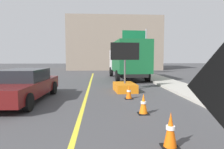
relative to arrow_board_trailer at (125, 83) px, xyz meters
The scene contains 9 objects.
lane_center_stripe 5.98m from the arrow_board_trailer, 110.28° to the right, with size 0.14×36.00×0.01m, color yellow.
arrow_board_trailer is the anchor object (origin of this frame).
box_truck 6.47m from the arrow_board_trailer, 80.05° to the left, with size 2.85×7.22×3.19m.
pickup_car 5.22m from the arrow_board_trailer, 154.83° to the right, with size 2.15×5.14×1.38m.
highway_guide_sign 12.03m from the arrow_board_trailer, 74.70° to the left, with size 2.78×0.37×5.00m.
far_building_block 21.92m from the arrow_board_trailer, 87.45° to the left, with size 13.75×8.68×7.77m, color gray.
traffic_cone_near_sign 7.12m from the arrow_board_trailer, 89.77° to the right, with size 0.36×0.36×0.77m.
traffic_cone_mid_lane 4.57m from the arrow_board_trailer, 89.65° to the right, with size 0.36×0.36×0.70m.
traffic_cone_far_lane 2.09m from the arrow_board_trailer, 92.37° to the right, with size 0.36×0.36×0.65m.
Camera 1 is at (0.58, 0.40, 1.92)m, focal length 32.67 mm.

